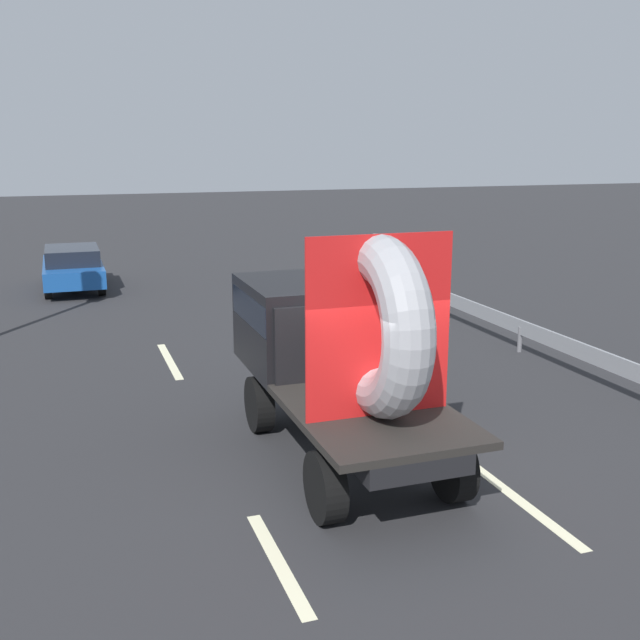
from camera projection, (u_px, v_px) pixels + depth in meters
name	position (u px, v px, depth m)	size (l,w,h in m)	color
ground_plane	(383.00, 483.00, 9.99)	(120.00, 120.00, 0.00)	#28282B
flatbed_truck	(333.00, 340.00, 10.80)	(2.02, 4.99, 3.36)	black
distant_sedan	(73.00, 267.00, 22.98)	(1.72, 4.01, 1.31)	black
guardrail	(580.00, 351.00, 14.32)	(0.10, 15.72, 0.71)	gray
lane_dash_left_near	(278.00, 562.00, 8.10)	(2.18, 0.16, 0.01)	beige
lane_dash_left_far	(170.00, 361.00, 15.56)	(2.71, 0.16, 0.01)	beige
lane_dash_right_near	(516.00, 497.00, 9.57)	(2.77, 0.16, 0.01)	beige
lane_dash_right_far	(315.00, 344.00, 16.85)	(2.96, 0.16, 0.01)	beige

